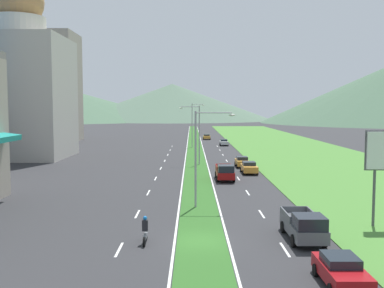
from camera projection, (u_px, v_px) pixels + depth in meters
The scene contains 38 objects.
ground_plane at pixel (203, 242), 28.95m from camera, with size 600.00×600.00×0.00m, color #2D2D30.
grass_median at pixel (196, 151), 88.75m from camera, with size 3.20×240.00×0.06m, color #2D6023.
grass_verge_right at pixel (299, 151), 88.70m from camera, with size 24.00×240.00×0.06m, color #477F33.
lane_dash_left_2 at pixel (120, 250), 27.33m from camera, with size 0.16×2.80×0.01m, color silver.
lane_dash_left_3 at pixel (138, 214), 36.48m from camera, with size 0.16×2.80×0.01m, color silver.
lane_dash_left_4 at pixel (149, 193), 45.63m from camera, with size 0.16×2.80×0.01m, color silver.
lane_dash_left_5 at pixel (157, 178), 54.78m from camera, with size 0.16×2.80×0.01m, color silver.
lane_dash_left_6 at pixel (162, 168), 63.93m from camera, with size 0.16×2.80×0.01m, color silver.
lane_dash_left_7 at pixel (166, 161), 73.08m from camera, with size 0.16×2.80×0.01m, color silver.
lane_dash_left_8 at pixel (169, 155), 82.23m from camera, with size 0.16×2.80×0.01m, color silver.
lane_dash_left_9 at pixel (171, 150), 91.38m from camera, with size 0.16×2.80×0.01m, color silver.
lane_dash_left_10 at pixel (173, 146), 100.53m from camera, with size 0.16×2.80×0.01m, color silver.
lane_dash_right_2 at pixel (286, 250), 27.31m from camera, with size 0.16×2.80×0.01m, color silver.
lane_dash_right_3 at pixel (263, 214), 36.46m from camera, with size 0.16×2.80×0.01m, color silver.
lane_dash_right_4 at pixel (249, 193), 45.61m from camera, with size 0.16×2.80×0.01m, color silver.
lane_dash_right_5 at pixel (239, 178), 54.76m from camera, with size 0.16×2.80×0.01m, color silver.
lane_dash_right_6 at pixel (233, 168), 63.91m from camera, with size 0.16×2.80×0.01m, color silver.
lane_dash_right_7 at pixel (228, 161), 73.06m from camera, with size 0.16×2.80×0.01m, color silver.
lane_dash_right_8 at pixel (224, 155), 82.21m from camera, with size 0.16×2.80×0.01m, color silver.
lane_dash_right_9 at pixel (221, 150), 91.36m from camera, with size 0.16×2.80×0.01m, color silver.
lane_dash_right_10 at pixel (218, 146), 100.51m from camera, with size 0.16×2.80×0.01m, color silver.
edge_line_median_left at pixel (187, 151), 88.76m from camera, with size 0.16×240.00×0.01m, color silver.
edge_line_median_right at pixel (205, 151), 88.75m from camera, with size 0.16×240.00×0.01m, color silver.
domed_building at pixel (23, 85), 77.02m from camera, with size 15.57×15.57×30.90m.
midrise_colored at pixel (52, 88), 114.77m from camera, with size 13.42×13.42×27.79m, color #9E9384.
hill_far_left at pixel (55, 103), 309.50m from camera, with size 173.00×173.00×24.08m, color #47664C.
hill_far_center at pixel (173, 102), 313.79m from camera, with size 141.13×141.13×25.42m, color #516B56.
street_lamp_near at pixel (202, 151), 38.47m from camera, with size 3.49×0.30×8.43m.
street_lamp_mid at pixel (198, 131), 67.64m from camera, with size 3.15×0.35×9.00m.
street_lamp_far at pixel (195, 122), 96.79m from camera, with size 2.82×0.32×9.59m.
car_0 at pixel (342, 271), 21.72m from camera, with size 1.98×4.14×1.48m.
car_1 at pixel (250, 167), 58.99m from camera, with size 2.03×4.39×1.55m.
car_2 at pixel (225, 142), 102.25m from camera, with size 1.89×4.11×1.45m.
car_4 at pixel (208, 137), 122.03m from camera, with size 2.01×4.08×1.41m.
car_5 at pixel (243, 162), 65.33m from camera, with size 1.95×4.20×1.53m.
pickup_truck_0 at pixel (226, 172), 53.29m from camera, with size 2.18×5.40×2.00m.
pickup_truck_1 at pixel (305, 226), 29.03m from camera, with size 2.18×5.40×2.00m.
motorcycle_rider at pixel (146, 232), 28.52m from camera, with size 0.36×2.00×1.80m.
Camera 1 is at (-0.61, -28.34, 8.71)m, focal length 41.64 mm.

